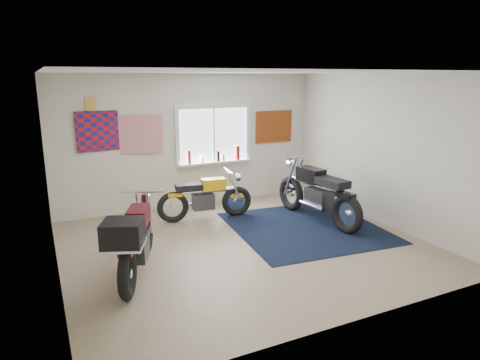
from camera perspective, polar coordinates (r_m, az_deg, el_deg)
name	(u,v)px	position (r m, az deg, el deg)	size (l,w,h in m)	color
ground	(244,245)	(6.95, 0.59, -8.65)	(5.50, 5.50, 0.00)	#9E896B
room_shell	(245,144)	(6.50, 0.62, 4.84)	(5.50, 5.50, 5.50)	white
navy_rug	(306,227)	(7.78, 8.73, -6.26)	(2.50, 2.60, 0.01)	black
window_assembly	(214,139)	(8.97, -3.52, 5.51)	(1.66, 0.17, 1.26)	white
oil_bottles	(219,155)	(9.00, -2.79, 3.34)	(1.17, 0.09, 0.30)	#8A3B14
flag_display	(90,104)	(8.31, -19.36, 9.54)	(1.60, 0.10, 1.17)	red
triumph_poster	(274,127)	(9.60, 4.53, 7.11)	(0.90, 0.03, 0.70)	#A54C14
yellow_triumph	(205,198)	(8.07, -4.69, -2.45)	(1.83, 0.55, 0.92)	black
black_chrome_bike	(317,195)	(8.04, 10.28, -1.94)	(0.69, 2.25, 1.15)	black
maroon_tourer	(135,240)	(5.84, -13.88, -7.81)	(1.09, 1.98, 1.04)	black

